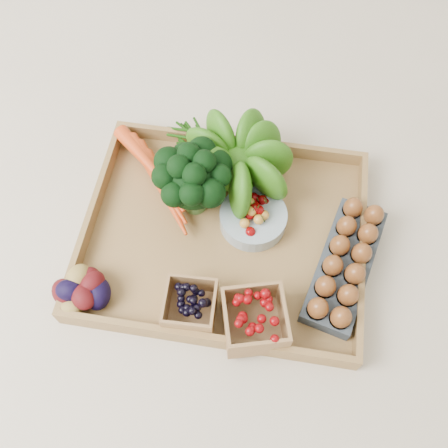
# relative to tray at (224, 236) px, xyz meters

# --- Properties ---
(ground) EXTENTS (4.00, 4.00, 0.00)m
(ground) POSITION_rel_tray_xyz_m (0.00, 0.00, -0.01)
(ground) COLOR beige
(ground) RESTS_ON ground
(tray) EXTENTS (0.55, 0.45, 0.01)m
(tray) POSITION_rel_tray_xyz_m (0.00, 0.00, 0.00)
(tray) COLOR olive
(tray) RESTS_ON ground
(carrots) EXTENTS (0.22, 0.16, 0.05)m
(carrots) POSITION_rel_tray_xyz_m (-0.16, 0.10, 0.03)
(carrots) COLOR #D24114
(carrots) RESTS_ON tray
(lettuce) EXTENTS (0.16, 0.16, 0.16)m
(lettuce) POSITION_rel_tray_xyz_m (0.00, 0.14, 0.09)
(lettuce) COLOR #22500C
(lettuce) RESTS_ON tray
(broccoli) EXTENTS (0.16, 0.16, 0.12)m
(broccoli) POSITION_rel_tray_xyz_m (-0.07, 0.06, 0.07)
(broccoli) COLOR black
(broccoli) RESTS_ON tray
(cherry_bowl) EXTENTS (0.13, 0.13, 0.04)m
(cherry_bowl) POSITION_rel_tray_xyz_m (0.05, 0.04, 0.03)
(cherry_bowl) COLOR #8C9EA5
(cherry_bowl) RESTS_ON tray
(egg_carton) EXTENTS (0.16, 0.28, 0.03)m
(egg_carton) POSITION_rel_tray_xyz_m (0.24, -0.04, 0.02)
(egg_carton) COLOR #353D44
(egg_carton) RESTS_ON tray
(potatoes) EXTENTS (0.14, 0.14, 0.08)m
(potatoes) POSITION_rel_tray_xyz_m (-0.24, -0.17, 0.05)
(potatoes) COLOR #3C090C
(potatoes) RESTS_ON tray
(punnet_blackberry) EXTENTS (0.10, 0.10, 0.06)m
(punnet_blackberry) POSITION_rel_tray_xyz_m (-0.03, -0.17, 0.04)
(punnet_blackberry) COLOR black
(punnet_blackberry) RESTS_ON tray
(punnet_raspberry) EXTENTS (0.13, 0.13, 0.07)m
(punnet_raspberry) POSITION_rel_tray_xyz_m (0.08, -0.18, 0.04)
(punnet_raspberry) COLOR #660406
(punnet_raspberry) RESTS_ON tray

